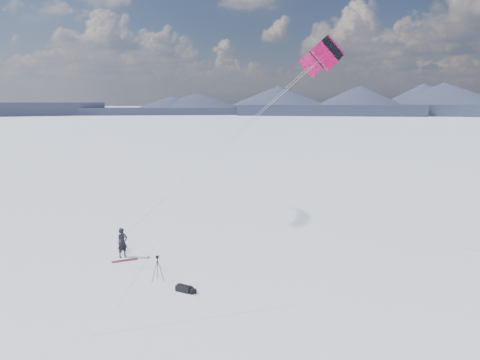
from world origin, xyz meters
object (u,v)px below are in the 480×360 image
at_px(snowkiter, 123,257).
at_px(gear_bag_a, 184,288).
at_px(snowboard, 125,260).
at_px(tripod, 158,265).
at_px(gear_bag_b, 190,290).

distance_m(snowkiter, gear_bag_a, 6.73).
bearing_deg(snowkiter, snowboard, -113.03).
height_order(tripod, gear_bag_b, tripod).
height_order(snowboard, tripod, tripod).
xyz_separation_m(snowkiter, gear_bag_b, (6.20, -3.28, 0.13)).
distance_m(snowboard, tripod, 4.07).
distance_m(snowboard, gear_bag_a, 6.05).
bearing_deg(tripod, gear_bag_b, -22.90).
relative_size(snowboard, tripod, 1.10).
xyz_separation_m(snowboard, gear_bag_b, (5.72, -2.75, 0.11)).
bearing_deg(snowboard, gear_bag_b, -70.28).
distance_m(gear_bag_a, gear_bag_b, 0.34).
height_order(snowboard, gear_bag_a, gear_bag_a).
distance_m(tripod, gear_bag_b, 2.51).
bearing_deg(snowkiter, gear_bag_a, -94.82).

